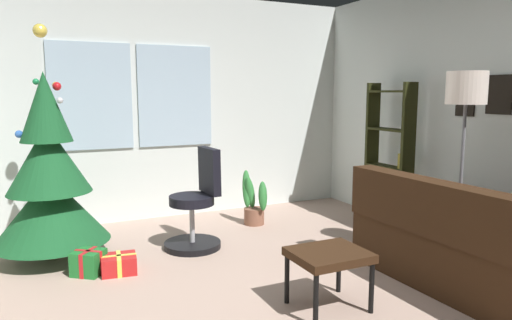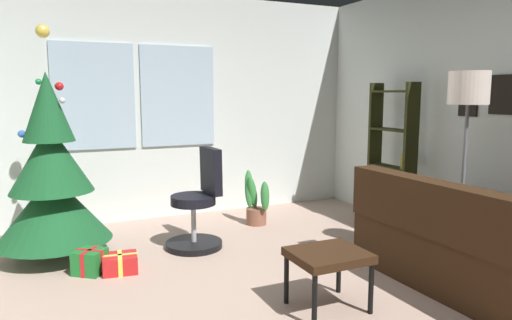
{
  "view_description": "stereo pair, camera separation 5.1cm",
  "coord_description": "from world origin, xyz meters",
  "px_view_note": "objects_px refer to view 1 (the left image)",
  "views": [
    {
      "loc": [
        -1.44,
        -2.66,
        1.52
      ],
      "look_at": [
        0.07,
        0.52,
        1.02
      ],
      "focal_mm": 32.79,
      "sensor_mm": 36.0,
      "label": 1
    },
    {
      "loc": [
        -1.39,
        -2.69,
        1.52
      ],
      "look_at": [
        0.07,
        0.52,
        1.02
      ],
      "focal_mm": 32.79,
      "sensor_mm": 36.0,
      "label": 2
    }
  ],
  "objects_px": {
    "footstool": "(329,258)",
    "office_chair": "(197,209)",
    "couch": "(500,252)",
    "holiday_tree": "(50,182)",
    "floor_lamp": "(466,103)",
    "potted_plant": "(253,203)",
    "gift_box_green": "(89,263)",
    "bookshelf": "(389,163)",
    "gift_box_red": "(119,264)"
  },
  "relations": [
    {
      "from": "couch",
      "to": "holiday_tree",
      "type": "height_order",
      "value": "holiday_tree"
    },
    {
      "from": "gift_box_green",
      "to": "bookshelf",
      "type": "bearing_deg",
      "value": 1.83
    },
    {
      "from": "gift_box_green",
      "to": "bookshelf",
      "type": "relative_size",
      "value": 0.2
    },
    {
      "from": "footstool",
      "to": "holiday_tree",
      "type": "bearing_deg",
      "value": 131.57
    },
    {
      "from": "floor_lamp",
      "to": "potted_plant",
      "type": "bearing_deg",
      "value": 119.84
    },
    {
      "from": "bookshelf",
      "to": "potted_plant",
      "type": "xyz_separation_m",
      "value": [
        -1.4,
        0.68,
        -0.48
      ]
    },
    {
      "from": "couch",
      "to": "potted_plant",
      "type": "bearing_deg",
      "value": 111.46
    },
    {
      "from": "footstool",
      "to": "potted_plant",
      "type": "xyz_separation_m",
      "value": [
        0.43,
        2.18,
        -0.12
      ]
    },
    {
      "from": "holiday_tree",
      "to": "potted_plant",
      "type": "relative_size",
      "value": 3.29
    },
    {
      "from": "footstool",
      "to": "gift_box_green",
      "type": "bearing_deg",
      "value": 136.69
    },
    {
      "from": "office_chair",
      "to": "potted_plant",
      "type": "relative_size",
      "value": 1.54
    },
    {
      "from": "footstool",
      "to": "holiday_tree",
      "type": "relative_size",
      "value": 0.24
    },
    {
      "from": "couch",
      "to": "gift_box_green",
      "type": "distance_m",
      "value": 3.34
    },
    {
      "from": "holiday_tree",
      "to": "floor_lamp",
      "type": "bearing_deg",
      "value": -27.54
    },
    {
      "from": "couch",
      "to": "office_chair",
      "type": "xyz_separation_m",
      "value": [
        -1.82,
        1.96,
        0.09
      ]
    },
    {
      "from": "bookshelf",
      "to": "floor_lamp",
      "type": "distance_m",
      "value": 1.47
    },
    {
      "from": "footstool",
      "to": "gift_box_green",
      "type": "height_order",
      "value": "footstool"
    },
    {
      "from": "holiday_tree",
      "to": "potted_plant",
      "type": "height_order",
      "value": "holiday_tree"
    },
    {
      "from": "gift_box_red",
      "to": "gift_box_green",
      "type": "height_order",
      "value": "gift_box_green"
    },
    {
      "from": "footstool",
      "to": "gift_box_green",
      "type": "xyz_separation_m",
      "value": [
        -1.48,
        1.39,
        -0.27
      ]
    },
    {
      "from": "gift_box_green",
      "to": "office_chair",
      "type": "height_order",
      "value": "office_chair"
    },
    {
      "from": "potted_plant",
      "to": "office_chair",
      "type": "bearing_deg",
      "value": -149.08
    },
    {
      "from": "couch",
      "to": "footstool",
      "type": "height_order",
      "value": "couch"
    },
    {
      "from": "holiday_tree",
      "to": "gift_box_green",
      "type": "distance_m",
      "value": 0.87
    },
    {
      "from": "holiday_tree",
      "to": "office_chair",
      "type": "xyz_separation_m",
      "value": [
        1.31,
        -0.28,
        -0.33
      ]
    },
    {
      "from": "gift_box_green",
      "to": "floor_lamp",
      "type": "height_order",
      "value": "floor_lamp"
    },
    {
      "from": "holiday_tree",
      "to": "office_chair",
      "type": "bearing_deg",
      "value": -11.94
    },
    {
      "from": "holiday_tree",
      "to": "bookshelf",
      "type": "distance_m",
      "value": 3.59
    },
    {
      "from": "footstool",
      "to": "office_chair",
      "type": "bearing_deg",
      "value": 104.18
    },
    {
      "from": "office_chair",
      "to": "holiday_tree",
      "type": "bearing_deg",
      "value": 168.06
    },
    {
      "from": "gift_box_red",
      "to": "bookshelf",
      "type": "relative_size",
      "value": 0.19
    },
    {
      "from": "holiday_tree",
      "to": "gift_box_red",
      "type": "distance_m",
      "value": 1.03
    },
    {
      "from": "gift_box_red",
      "to": "office_chair",
      "type": "distance_m",
      "value": 0.95
    },
    {
      "from": "gift_box_green",
      "to": "bookshelf",
      "type": "distance_m",
      "value": 3.37
    },
    {
      "from": "holiday_tree",
      "to": "bookshelf",
      "type": "bearing_deg",
      "value": -7.2
    },
    {
      "from": "footstool",
      "to": "office_chair",
      "type": "height_order",
      "value": "office_chair"
    },
    {
      "from": "office_chair",
      "to": "potted_plant",
      "type": "xyz_separation_m",
      "value": [
        0.85,
        0.51,
        -0.15
      ]
    },
    {
      "from": "couch",
      "to": "gift_box_green",
      "type": "height_order",
      "value": "couch"
    },
    {
      "from": "bookshelf",
      "to": "potted_plant",
      "type": "bearing_deg",
      "value": 154.02
    },
    {
      "from": "holiday_tree",
      "to": "potted_plant",
      "type": "distance_m",
      "value": 2.22
    },
    {
      "from": "gift_box_red",
      "to": "office_chair",
      "type": "height_order",
      "value": "office_chair"
    },
    {
      "from": "floor_lamp",
      "to": "potted_plant",
      "type": "distance_m",
      "value": 2.53
    },
    {
      "from": "gift_box_green",
      "to": "office_chair",
      "type": "relative_size",
      "value": 0.32
    },
    {
      "from": "bookshelf",
      "to": "potted_plant",
      "type": "height_order",
      "value": "bookshelf"
    },
    {
      "from": "potted_plant",
      "to": "bookshelf",
      "type": "bearing_deg",
      "value": -25.98
    },
    {
      "from": "couch",
      "to": "footstool",
      "type": "relative_size",
      "value": 3.65
    },
    {
      "from": "gift_box_green",
      "to": "bookshelf",
      "type": "height_order",
      "value": "bookshelf"
    },
    {
      "from": "couch",
      "to": "holiday_tree",
      "type": "distance_m",
      "value": 3.87
    },
    {
      "from": "gift_box_red",
      "to": "office_chair",
      "type": "bearing_deg",
      "value": 23.49
    },
    {
      "from": "footstool",
      "to": "couch",
      "type": "bearing_deg",
      "value": -11.73
    }
  ]
}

